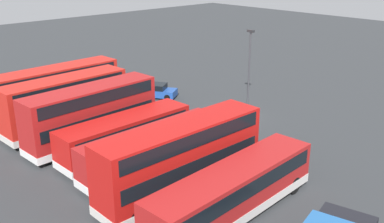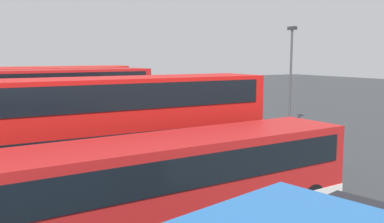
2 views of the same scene
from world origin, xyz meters
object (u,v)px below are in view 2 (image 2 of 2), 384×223
at_px(bus_double_decker_second, 119,134).
at_px(lamp_post_tall, 291,69).
at_px(bus_double_decker_sixth, 46,99).
at_px(bus_single_deck_third, 107,138).
at_px(car_hatchback_silver, 177,111).
at_px(bus_single_deck_near_end, 176,182).
at_px(bus_single_deck_fourth, 87,127).
at_px(bus_double_decker_seventh, 51,94).
at_px(waste_bin_yellow, 329,158).
at_px(bus_double_decker_fifth, 60,105).

relative_size(bus_double_decker_second, lamp_post_tall, 1.56).
bearing_deg(bus_double_decker_sixth, bus_single_deck_third, -176.57).
relative_size(bus_double_decker_sixth, car_hatchback_silver, 2.31).
distance_m(bus_single_deck_near_end, bus_double_decker_second, 4.01).
relative_size(bus_single_deck_fourth, lamp_post_tall, 1.42).
bearing_deg(bus_double_decker_seventh, car_hatchback_silver, -98.94).
height_order(bus_single_deck_third, waste_bin_yellow, bus_single_deck_third).
distance_m(bus_single_deck_third, bus_double_decker_seventh, 14.49).
bearing_deg(bus_single_deck_near_end, bus_double_decker_sixth, 1.05).
relative_size(bus_single_deck_near_end, waste_bin_yellow, 12.82).
relative_size(bus_double_decker_sixth, waste_bin_yellow, 11.34).
relative_size(bus_double_decker_second, bus_double_decker_seventh, 0.97).
bearing_deg(bus_single_deck_fourth, lamp_post_tall, -85.77).
bearing_deg(bus_double_decker_seventh, bus_single_deck_fourth, 178.38).
bearing_deg(bus_single_deck_third, lamp_post_tall, -73.60).
bearing_deg(waste_bin_yellow, bus_double_decker_fifth, 41.34).
bearing_deg(bus_single_deck_third, bus_double_decker_seventh, -1.45).
xyz_separation_m(bus_single_deck_fourth, car_hatchback_silver, (9.52, -10.32, -0.92)).
distance_m(bus_double_decker_fifth, lamp_post_tall, 16.11).
bearing_deg(bus_single_deck_fourth, car_hatchback_silver, -47.30).
xyz_separation_m(bus_double_decker_second, bus_double_decker_fifth, (10.49, -0.12, -0.00)).
xyz_separation_m(bus_single_deck_third, bus_single_deck_fourth, (3.37, -0.05, -0.00)).
height_order(bus_double_decker_seventh, lamp_post_tall, lamp_post_tall).
height_order(bus_double_decker_fifth, waste_bin_yellow, bus_double_decker_fifth).
height_order(bus_single_deck_third, bus_double_decker_seventh, bus_double_decker_seventh).
relative_size(bus_double_decker_seventh, waste_bin_yellow, 12.58).
bearing_deg(car_hatchback_silver, bus_single_deck_near_end, 152.26).
bearing_deg(lamp_post_tall, bus_single_deck_near_end, 127.40).
xyz_separation_m(bus_double_decker_seventh, car_hatchback_silver, (-1.57, -10.00, -1.75)).
distance_m(bus_double_decker_second, bus_single_deck_fourth, 6.97).
bearing_deg(bus_double_decker_second, car_hatchback_silver, -33.88).
bearing_deg(car_hatchback_silver, waste_bin_yellow, 177.20).
bearing_deg(lamp_post_tall, waste_bin_yellow, 147.27).
bearing_deg(bus_single_deck_third, car_hatchback_silver, -38.81).
bearing_deg(bus_double_decker_second, bus_double_decker_fifth, -0.64).
height_order(bus_single_deck_near_end, bus_double_decker_second, bus_double_decker_second).
distance_m(bus_double_decker_second, car_hatchback_silver, 19.84).
xyz_separation_m(bus_double_decker_second, waste_bin_yellow, (-0.94, -10.17, -1.97)).
relative_size(bus_single_deck_third, bus_double_decker_fifth, 1.00).
bearing_deg(car_hatchback_silver, bus_double_decker_seventh, 81.06).
distance_m(bus_double_decker_sixth, car_hatchback_silver, 11.35).
bearing_deg(bus_double_decker_sixth, bus_double_decker_seventh, -15.46).
bearing_deg(bus_double_decker_seventh, lamp_post_tall, -123.78).
xyz_separation_m(bus_single_deck_near_end, lamp_post_tall, (11.92, -15.59, 2.76)).
bearing_deg(bus_single_deck_third, waste_bin_yellow, -115.06).
height_order(bus_double_decker_second, lamp_post_tall, lamp_post_tall).
relative_size(bus_single_deck_near_end, lamp_post_tall, 1.64).
bearing_deg(bus_double_decker_sixth, bus_double_decker_second, 180.00).
relative_size(bus_single_deck_fourth, bus_double_decker_sixth, 0.98).
xyz_separation_m(bus_double_decker_second, bus_single_deck_third, (3.51, -0.65, -0.83)).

